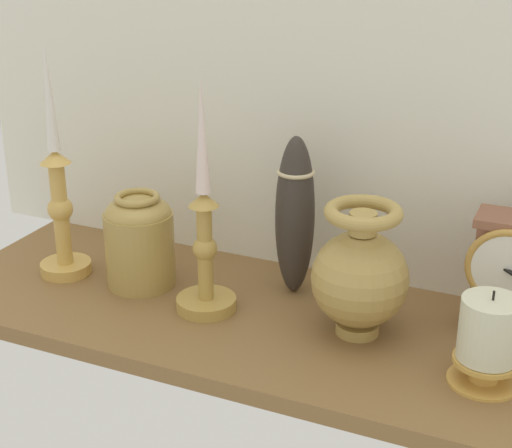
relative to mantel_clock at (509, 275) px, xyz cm
name	(u,v)px	position (x,y,z in cm)	size (l,w,h in cm)	color
ground_plane	(261,322)	(-32.56, -7.94, -10.42)	(100.00, 36.00, 2.40)	brown
back_wall	(312,67)	(-32.56, 10.56, 23.28)	(120.00, 2.00, 65.00)	silver
mantel_clock	(509,275)	(0.00, 0.00, 0.00)	(11.15, 8.49, 17.42)	brown
candlestick_tall_left	(61,203)	(-66.84, -7.69, 2.69)	(8.08, 8.08, 37.57)	gold
candlestick_tall_center	(205,243)	(-40.62, -9.63, 1.25)	(8.79, 8.79, 34.26)	#B48F42
brass_vase_bulbous	(360,274)	(-18.38, -7.27, -0.27)	(13.29, 13.29, 18.81)	#AE8F49
brass_vase_jar	(139,238)	(-53.65, -6.34, -1.51)	(10.66, 10.66, 14.81)	#A98C45
pillar_candle_front	(488,340)	(-0.42, -12.64, -3.20)	(8.95, 8.95, 12.68)	gold
tall_ceramic_vase	(295,215)	(-31.08, 0.94, 3.22)	(5.87, 5.87, 24.58)	#332D27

